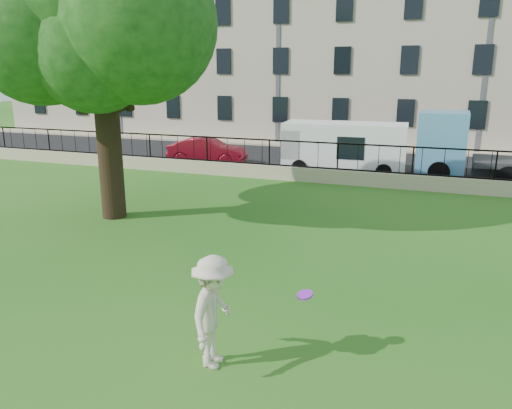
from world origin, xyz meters
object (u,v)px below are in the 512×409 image
at_px(red_sedan, 207,151).
at_px(blue_truck, 504,148).
at_px(tree, 96,7).
at_px(white_van, 344,148).
at_px(frisbee, 305,295).
at_px(man, 213,312).

distance_m(red_sedan, blue_truck, 13.67).
xyz_separation_m(tree, white_van, (5.82, 9.71, -5.28)).
xyz_separation_m(frisbee, red_sedan, (-9.16, 15.56, -0.41)).
distance_m(tree, blue_truck, 16.79).
bearing_deg(white_van, tree, -123.86).
bearing_deg(man, white_van, -0.46).
height_order(man, white_van, white_van).
xyz_separation_m(man, blue_truck, (5.75, 16.74, 0.52)).
bearing_deg(tree, red_sedan, 96.84).
distance_m(white_van, blue_truck, 6.68).
relative_size(tree, man, 5.25).
bearing_deg(man, red_sedan, 22.08).
relative_size(tree, frisbee, 36.06).
height_order(white_van, blue_truck, blue_truck).
xyz_separation_m(tree, red_sedan, (-1.16, 9.71, -5.78)).
distance_m(tree, red_sedan, 11.36).
height_order(man, red_sedan, man).
distance_m(tree, frisbee, 11.27).
height_order(frisbee, white_van, white_van).
distance_m(man, blue_truck, 17.71).
distance_m(red_sedan, white_van, 7.00).
xyz_separation_m(red_sedan, blue_truck, (13.64, 0.35, 0.79)).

